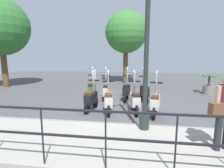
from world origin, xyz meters
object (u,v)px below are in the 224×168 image
at_px(scooter_near_3, 91,98).
at_px(potted_palm, 209,86).
at_px(scooter_near_2, 108,100).
at_px(scooter_far_2, 106,91).
at_px(scooter_far_0, 144,91).
at_px(scooter_near_0, 155,102).
at_px(tree_distant, 126,33).
at_px(tree_large, 0,27).
at_px(scooter_near_1, 135,100).
at_px(lamp_post_near, 146,58).
at_px(scooter_far_1, 127,90).
at_px(scooter_far_3, 92,89).

bearing_deg(scooter_near_3, potted_palm, -48.45).
bearing_deg(scooter_near_2, scooter_far_2, 2.89).
bearing_deg(scooter_far_0, scooter_near_0, 177.92).
xyz_separation_m(tree_distant, scooter_near_2, (-7.00, 0.18, -3.19)).
bearing_deg(scooter_far_2, scooter_near_0, -140.12).
relative_size(tree_large, scooter_far_0, 3.62).
height_order(tree_large, scooter_near_1, tree_large).
bearing_deg(lamp_post_near, scooter_near_1, 8.64).
height_order(potted_palm, scooter_near_1, scooter_near_1).
bearing_deg(scooter_far_1, potted_palm, -61.87).
relative_size(tree_distant, scooter_near_0, 3.38).
height_order(scooter_far_0, scooter_far_1, same).
bearing_deg(scooter_near_1, lamp_post_near, 179.76).
height_order(lamp_post_near, scooter_far_1, lamp_post_near).
distance_m(scooter_near_2, scooter_far_0, 2.19).
relative_size(lamp_post_near, tree_distant, 0.82).
bearing_deg(potted_palm, scooter_near_2, 127.83).
bearing_deg(lamp_post_near, scooter_far_3, 34.10).
height_order(scooter_far_0, scooter_far_3, same).
xyz_separation_m(scooter_near_3, scooter_far_2, (1.47, -0.31, 0.00)).
bearing_deg(scooter_far_2, tree_distant, -15.74).
relative_size(scooter_near_0, scooter_near_3, 1.00).
bearing_deg(scooter_near_1, scooter_far_3, 41.34).
distance_m(scooter_far_0, scooter_far_2, 1.74).
height_order(tree_large, potted_palm, tree_large).
relative_size(tree_large, scooter_near_0, 3.62).
height_order(scooter_near_3, scooter_far_1, same).
bearing_deg(scooter_near_2, scooter_far_0, -48.28).
distance_m(lamp_post_near, scooter_far_1, 3.79).
distance_m(tree_distant, scooter_far_0, 6.29).
relative_size(scooter_far_0, scooter_far_2, 1.00).
height_order(tree_large, scooter_near_0, tree_large).
bearing_deg(scooter_near_2, potted_palm, -62.06).
xyz_separation_m(tree_distant, scooter_near_3, (-6.81, 0.87, -3.19)).
bearing_deg(potted_palm, scooter_far_3, 107.83).
bearing_deg(scooter_near_3, tree_large, 68.17).
distance_m(tree_large, potted_palm, 12.80).
xyz_separation_m(tree_large, scooter_near_2, (-4.21, -7.50, -3.31)).
height_order(scooter_near_0, scooter_far_1, same).
bearing_deg(scooter_far_0, scooter_near_3, 115.17).
height_order(potted_palm, scooter_near_2, scooter_near_2).
xyz_separation_m(lamp_post_near, scooter_near_0, (1.50, -0.44, -1.55)).
distance_m(tree_large, scooter_near_3, 8.57).
distance_m(tree_large, scooter_near_1, 9.95).
distance_m(tree_large, scooter_far_2, 8.25).
relative_size(tree_distant, scooter_far_2, 3.38).
bearing_deg(scooter_far_0, scooter_near_2, 130.15).
xyz_separation_m(scooter_near_3, scooter_far_1, (1.65, -1.25, 0.00)).
distance_m(scooter_near_3, scooter_far_3, 1.71).
bearing_deg(scooter_far_0, scooter_far_3, 75.30).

